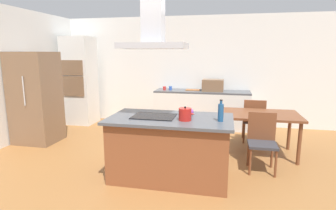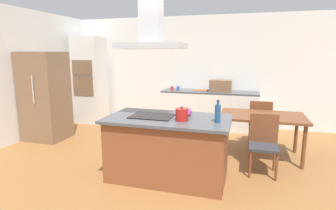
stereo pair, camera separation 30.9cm
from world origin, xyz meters
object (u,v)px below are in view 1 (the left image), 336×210
object	(u,v)px
chair_facing_island	(262,138)
range_hood	(153,30)
tea_kettle	(185,114)
mixing_bowl	(186,112)
wall_oven_stack	(80,81)
olive_oil_bottle	(221,112)
dining_table	(258,118)
chair_facing_back_wall	(254,118)
cutting_board	(193,90)
coffee_mug_red	(164,88)
cooktop	(154,116)
countertop_microwave	(213,85)
coffee_mug_blue	(170,88)
refrigerator	(36,98)

from	to	relation	value
chair_facing_island	range_hood	bearing A→B (deg)	-159.71
tea_kettle	mixing_bowl	xyz separation A→B (m)	(-0.02, 0.30, -0.03)
range_hood	wall_oven_stack	bearing A→B (deg)	135.18
olive_oil_bottle	dining_table	xyz separation A→B (m)	(0.63, 1.32, -0.36)
tea_kettle	chair_facing_back_wall	world-z (taller)	tea_kettle
mixing_bowl	cutting_board	distance (m)	2.76
mixing_bowl	dining_table	distance (m)	1.57
cutting_board	dining_table	world-z (taller)	cutting_board
tea_kettle	wall_oven_stack	bearing A→B (deg)	138.53
cutting_board	mixing_bowl	bearing A→B (deg)	-85.06
coffee_mug_red	wall_oven_stack	distance (m)	2.19
tea_kettle	coffee_mug_red	world-z (taller)	tea_kettle
cooktop	range_hood	bearing A→B (deg)	180.00
coffee_mug_red	dining_table	distance (m)	2.60
mixing_bowl	chair_facing_island	size ratio (longest dim) A/B	0.23
countertop_microwave	chair_facing_island	xyz separation A→B (m)	(0.88, -2.30, -0.53)
mixing_bowl	range_hood	xyz separation A→B (m)	(-0.44, -0.18, 1.14)
mixing_bowl	chair_facing_island	world-z (taller)	mixing_bowl
cooktop	countertop_microwave	size ratio (longest dim) A/B	1.20
tea_kettle	range_hood	bearing A→B (deg)	165.59
olive_oil_bottle	countertop_microwave	xyz separation A→B (m)	(-0.25, 2.95, 0.02)
cooktop	mixing_bowl	bearing A→B (deg)	21.98
cooktop	coffee_mug_red	size ratio (longest dim) A/B	6.67
cooktop	wall_oven_stack	xyz separation A→B (m)	(-2.66, 2.65, 0.20)
dining_table	chair_facing_back_wall	bearing A→B (deg)	90.00
countertop_microwave	dining_table	xyz separation A→B (m)	(0.88, -1.64, -0.37)
cooktop	olive_oil_bottle	world-z (taller)	olive_oil_bottle
olive_oil_bottle	cutting_board	distance (m)	3.09
chair_facing_back_wall	coffee_mug_blue	bearing A→B (deg)	153.14
olive_oil_bottle	coffee_mug_blue	world-z (taller)	olive_oil_bottle
cutting_board	refrigerator	bearing A→B (deg)	-147.55
coffee_mug_blue	dining_table	size ratio (longest dim) A/B	0.06
mixing_bowl	chair_facing_back_wall	xyz separation A→B (m)	(1.12, 1.73, -0.45)
chair_facing_back_wall	wall_oven_stack	bearing A→B (deg)	170.10
wall_oven_stack	olive_oil_bottle	bearing A→B (deg)	-37.10
cooktop	wall_oven_stack	size ratio (longest dim) A/B	0.27
range_hood	countertop_microwave	bearing A→B (deg)	76.60
cooktop	coffee_mug_red	xyz separation A→B (m)	(-0.49, 2.82, 0.04)
chair_facing_island	chair_facing_back_wall	bearing A→B (deg)	90.00
wall_oven_stack	mixing_bowl	bearing A→B (deg)	-38.49
countertop_microwave	chair_facing_back_wall	bearing A→B (deg)	-47.92
tea_kettle	refrigerator	size ratio (longest dim) A/B	0.12
coffee_mug_blue	dining_table	xyz separation A→B (m)	(1.91, -1.63, -0.28)
tea_kettle	wall_oven_stack	xyz separation A→B (m)	(-3.13, 2.77, 0.12)
cutting_board	chair_facing_island	distance (m)	2.75
wall_oven_stack	chair_facing_back_wall	size ratio (longest dim) A/B	2.47
dining_table	chair_facing_back_wall	size ratio (longest dim) A/B	1.57
countertop_microwave	cutting_board	size ratio (longest dim) A/B	1.47
coffee_mug_red	chair_facing_island	bearing A→B (deg)	-47.59
cooktop	coffee_mug_blue	distance (m)	2.90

